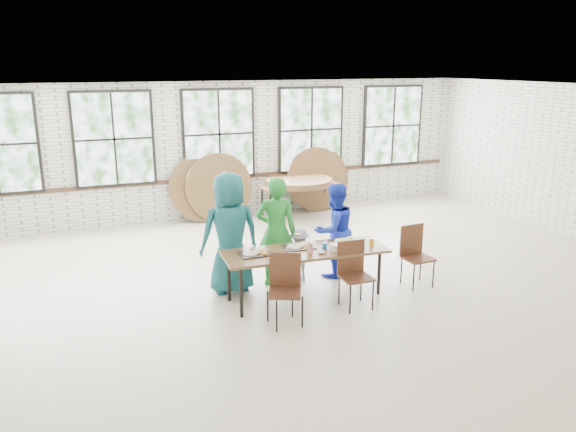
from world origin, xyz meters
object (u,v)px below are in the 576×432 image
object	(u,v)px
chair_near_left	(285,283)
dining_table	(305,253)
chair_near_right	(353,268)
storage_table	(299,187)

from	to	relation	value
chair_near_left	dining_table	bearing A→B (deg)	72.23
dining_table	chair_near_left	distance (m)	0.87
chair_near_right	storage_table	xyz separation A→B (m)	(1.17, 4.75, 0.13)
chair_near_right	chair_near_left	bearing A→B (deg)	-171.59
chair_near_left	chair_near_right	bearing A→B (deg)	31.20
chair_near_left	chair_near_right	size ratio (longest dim) A/B	1.00
storage_table	chair_near_left	bearing A→B (deg)	-118.80
dining_table	chair_near_right	world-z (taller)	chair_near_right
chair_near_right	storage_table	distance (m)	4.89
dining_table	chair_near_right	bearing A→B (deg)	-39.37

